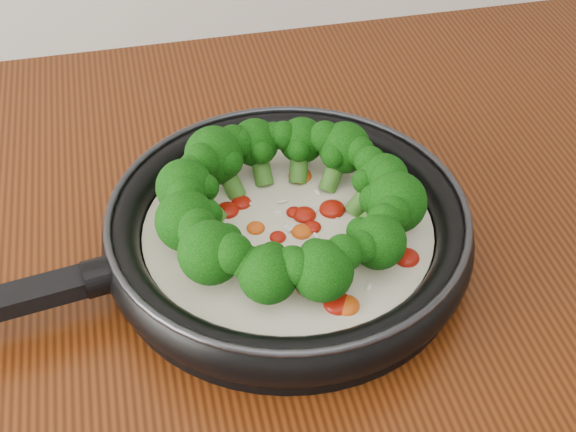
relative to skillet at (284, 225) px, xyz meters
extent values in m
cylinder|color=black|center=(0.00, 0.00, -0.03)|extent=(0.38, 0.38, 0.01)
torus|color=black|center=(0.00, 0.00, -0.01)|extent=(0.40, 0.40, 0.04)
torus|color=#2D2D33|center=(0.00, 0.00, 0.02)|extent=(0.39, 0.39, 0.01)
cylinder|color=black|center=(-0.17, -0.03, 0.00)|extent=(0.04, 0.04, 0.03)
cylinder|color=white|center=(0.00, 0.00, -0.02)|extent=(0.31, 0.31, 0.02)
ellipsoid|color=#981107|center=(-0.05, 0.03, 0.00)|extent=(0.03, 0.03, 0.01)
ellipsoid|color=#981107|center=(0.00, -0.08, 0.00)|extent=(0.02, 0.02, 0.01)
ellipsoid|color=#D64B0D|center=(-0.09, -0.04, 0.00)|extent=(0.02, 0.02, 0.01)
ellipsoid|color=#981107|center=(0.02, 0.01, 0.00)|extent=(0.03, 0.03, 0.01)
ellipsoid|color=#981107|center=(-0.01, -0.01, 0.00)|extent=(0.02, 0.02, 0.01)
ellipsoid|color=#D64B0D|center=(0.03, -0.11, 0.00)|extent=(0.03, 0.03, 0.01)
ellipsoid|color=#981107|center=(0.02, -0.10, 0.00)|extent=(0.03, 0.03, 0.01)
ellipsoid|color=#981107|center=(0.01, 0.02, 0.00)|extent=(0.02, 0.02, 0.01)
ellipsoid|color=#D64B0D|center=(-0.03, 0.00, 0.00)|extent=(0.02, 0.02, 0.01)
ellipsoid|color=#981107|center=(-0.03, 0.04, 0.00)|extent=(0.03, 0.03, 0.01)
ellipsoid|color=#981107|center=(0.05, 0.01, 0.00)|extent=(0.04, 0.04, 0.01)
ellipsoid|color=#D64B0D|center=(0.03, 0.07, 0.00)|extent=(0.03, 0.03, 0.01)
ellipsoid|color=#981107|center=(-0.05, 0.04, 0.00)|extent=(0.03, 0.03, 0.01)
ellipsoid|color=#981107|center=(0.03, -0.01, 0.00)|extent=(0.02, 0.02, 0.01)
ellipsoid|color=#D64B0D|center=(-0.01, -0.05, 0.00)|extent=(0.03, 0.03, 0.01)
ellipsoid|color=#981107|center=(-0.04, 0.10, 0.00)|extent=(0.02, 0.02, 0.01)
ellipsoid|color=#981107|center=(-0.02, -0.08, 0.00)|extent=(0.03, 0.03, 0.01)
ellipsoid|color=#D64B0D|center=(0.01, -0.01, 0.00)|extent=(0.03, 0.03, 0.01)
ellipsoid|color=#981107|center=(0.10, -0.06, 0.00)|extent=(0.03, 0.03, 0.01)
ellipsoid|color=white|center=(0.00, 0.00, 0.00)|extent=(0.01, 0.01, 0.00)
ellipsoid|color=white|center=(0.07, 0.01, 0.00)|extent=(0.01, 0.01, 0.00)
ellipsoid|color=white|center=(0.03, -0.02, 0.00)|extent=(0.01, 0.01, 0.00)
ellipsoid|color=white|center=(0.02, -0.08, 0.00)|extent=(0.01, 0.01, 0.00)
ellipsoid|color=white|center=(0.04, 0.04, 0.00)|extent=(0.01, 0.01, 0.00)
ellipsoid|color=white|center=(0.00, 0.00, 0.00)|extent=(0.01, 0.01, 0.00)
ellipsoid|color=white|center=(0.03, 0.01, 0.00)|extent=(0.01, 0.01, 0.00)
ellipsoid|color=white|center=(0.05, 0.01, 0.00)|extent=(0.00, 0.01, 0.00)
ellipsoid|color=white|center=(0.10, -0.05, 0.00)|extent=(0.01, 0.01, 0.00)
ellipsoid|color=white|center=(0.04, 0.09, 0.00)|extent=(0.01, 0.01, 0.00)
ellipsoid|color=white|center=(0.01, 0.04, 0.00)|extent=(0.01, 0.01, 0.00)
ellipsoid|color=white|center=(0.01, 0.00, 0.00)|extent=(0.01, 0.01, 0.00)
ellipsoid|color=white|center=(0.06, -0.09, 0.00)|extent=(0.01, 0.01, 0.00)
ellipsoid|color=white|center=(-0.09, 0.06, 0.00)|extent=(0.01, 0.01, 0.00)
ellipsoid|color=white|center=(-0.05, 0.02, 0.00)|extent=(0.01, 0.01, 0.00)
ellipsoid|color=white|center=(-0.03, 0.04, 0.00)|extent=(0.01, 0.01, 0.00)
ellipsoid|color=white|center=(0.00, 0.02, 0.00)|extent=(0.01, 0.01, 0.00)
ellipsoid|color=white|center=(-0.05, 0.04, 0.00)|extent=(0.01, 0.01, 0.00)
ellipsoid|color=white|center=(0.06, 0.02, 0.00)|extent=(0.01, 0.01, 0.00)
ellipsoid|color=white|center=(-0.06, 0.05, 0.00)|extent=(0.01, 0.01, 0.00)
ellipsoid|color=white|center=(-0.04, 0.08, 0.00)|extent=(0.01, 0.01, 0.00)
cylinder|color=#46802A|center=(0.08, 0.01, 0.01)|extent=(0.04, 0.02, 0.04)
sphere|color=black|center=(0.10, 0.01, 0.03)|extent=(0.06, 0.06, 0.05)
sphere|color=black|center=(0.09, 0.03, 0.04)|extent=(0.03, 0.03, 0.03)
sphere|color=black|center=(0.10, -0.01, 0.04)|extent=(0.03, 0.03, 0.03)
sphere|color=black|center=(0.08, 0.01, 0.03)|extent=(0.03, 0.03, 0.02)
cylinder|color=#46802A|center=(0.06, 0.05, 0.01)|extent=(0.04, 0.04, 0.04)
sphere|color=black|center=(0.08, 0.06, 0.03)|extent=(0.06, 0.06, 0.05)
sphere|color=black|center=(0.06, 0.07, 0.04)|extent=(0.04, 0.04, 0.03)
sphere|color=black|center=(0.09, 0.05, 0.04)|extent=(0.03, 0.03, 0.03)
sphere|color=black|center=(0.06, 0.05, 0.03)|extent=(0.03, 0.03, 0.03)
cylinder|color=#46802A|center=(0.03, 0.07, 0.01)|extent=(0.03, 0.04, 0.04)
sphere|color=black|center=(0.04, 0.09, 0.03)|extent=(0.05, 0.05, 0.05)
sphere|color=black|center=(0.02, 0.09, 0.04)|extent=(0.03, 0.03, 0.03)
sphere|color=black|center=(0.05, 0.08, 0.04)|extent=(0.03, 0.03, 0.03)
sphere|color=black|center=(0.03, 0.07, 0.03)|extent=(0.03, 0.03, 0.02)
cylinder|color=#46802A|center=(-0.01, 0.08, 0.01)|extent=(0.02, 0.04, 0.04)
sphere|color=black|center=(-0.01, 0.09, 0.03)|extent=(0.06, 0.06, 0.05)
sphere|color=black|center=(-0.03, 0.09, 0.04)|extent=(0.03, 0.03, 0.03)
sphere|color=black|center=(0.01, 0.09, 0.04)|extent=(0.03, 0.03, 0.03)
sphere|color=black|center=(-0.01, 0.08, 0.03)|extent=(0.03, 0.03, 0.02)
cylinder|color=#46802A|center=(-0.04, 0.06, 0.01)|extent=(0.04, 0.04, 0.04)
sphere|color=black|center=(-0.05, 0.08, 0.03)|extent=(0.07, 0.07, 0.06)
sphere|color=black|center=(-0.07, 0.06, 0.04)|extent=(0.04, 0.04, 0.04)
sphere|color=black|center=(-0.03, 0.09, 0.04)|extent=(0.04, 0.04, 0.03)
sphere|color=black|center=(-0.04, 0.06, 0.03)|extent=(0.03, 0.03, 0.03)
cylinder|color=#46802A|center=(-0.07, 0.03, 0.01)|extent=(0.04, 0.03, 0.04)
sphere|color=black|center=(-0.09, 0.04, 0.03)|extent=(0.06, 0.06, 0.05)
sphere|color=black|center=(-0.09, 0.02, 0.04)|extent=(0.04, 0.04, 0.03)
sphere|color=black|center=(-0.07, 0.05, 0.04)|extent=(0.04, 0.04, 0.03)
sphere|color=black|center=(-0.07, 0.03, 0.03)|extent=(0.03, 0.03, 0.03)
cylinder|color=#46802A|center=(-0.07, -0.01, 0.01)|extent=(0.04, 0.02, 0.04)
sphere|color=black|center=(-0.09, -0.01, 0.03)|extent=(0.06, 0.06, 0.06)
sphere|color=black|center=(-0.08, -0.03, 0.04)|extent=(0.04, 0.04, 0.04)
sphere|color=black|center=(-0.09, 0.01, 0.04)|extent=(0.04, 0.04, 0.03)
sphere|color=black|center=(-0.07, -0.01, 0.03)|extent=(0.03, 0.03, 0.03)
cylinder|color=#46802A|center=(-0.06, -0.04, 0.01)|extent=(0.04, 0.04, 0.04)
sphere|color=black|center=(-0.08, -0.05, 0.03)|extent=(0.06, 0.06, 0.06)
sphere|color=black|center=(-0.06, -0.07, 0.04)|extent=(0.04, 0.04, 0.04)
sphere|color=black|center=(-0.08, -0.03, 0.04)|extent=(0.04, 0.04, 0.03)
sphere|color=black|center=(-0.06, -0.04, 0.03)|extent=(0.03, 0.03, 0.03)
cylinder|color=#46802A|center=(-0.02, -0.07, 0.01)|extent=(0.03, 0.04, 0.04)
sphere|color=black|center=(-0.03, -0.09, 0.03)|extent=(0.06, 0.06, 0.05)
sphere|color=black|center=(-0.01, -0.09, 0.04)|extent=(0.04, 0.04, 0.03)
sphere|color=black|center=(-0.05, -0.08, 0.04)|extent=(0.03, 0.03, 0.03)
sphere|color=black|center=(-0.02, -0.07, 0.03)|extent=(0.03, 0.03, 0.03)
cylinder|color=#46802A|center=(0.01, -0.08, 0.01)|extent=(0.02, 0.04, 0.04)
sphere|color=black|center=(0.01, -0.10, 0.03)|extent=(0.06, 0.06, 0.05)
sphere|color=black|center=(0.03, -0.09, 0.04)|extent=(0.04, 0.04, 0.03)
sphere|color=black|center=(-0.01, -0.09, 0.04)|extent=(0.04, 0.04, 0.03)
sphere|color=black|center=(0.01, -0.08, 0.03)|extent=(0.03, 0.03, 0.03)
cylinder|color=#46802A|center=(0.05, -0.06, 0.01)|extent=(0.04, 0.04, 0.04)
sphere|color=black|center=(0.07, -0.07, 0.03)|extent=(0.06, 0.06, 0.05)
sphere|color=black|center=(0.08, -0.06, 0.04)|extent=(0.03, 0.03, 0.03)
sphere|color=black|center=(0.05, -0.08, 0.04)|extent=(0.03, 0.03, 0.03)
sphere|color=black|center=(0.05, -0.06, 0.04)|extent=(0.03, 0.03, 0.02)
cylinder|color=#46802A|center=(0.08, -0.02, 0.01)|extent=(0.04, 0.03, 0.04)
sphere|color=black|center=(0.10, -0.03, 0.03)|extent=(0.07, 0.07, 0.06)
sphere|color=black|center=(0.10, -0.01, 0.04)|extent=(0.04, 0.04, 0.04)
sphere|color=black|center=(0.09, -0.05, 0.04)|extent=(0.04, 0.04, 0.03)
sphere|color=black|center=(0.08, -0.02, 0.04)|extent=(0.03, 0.03, 0.03)
camera|label=1|loc=(-0.12, -0.54, 0.51)|focal=50.22mm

